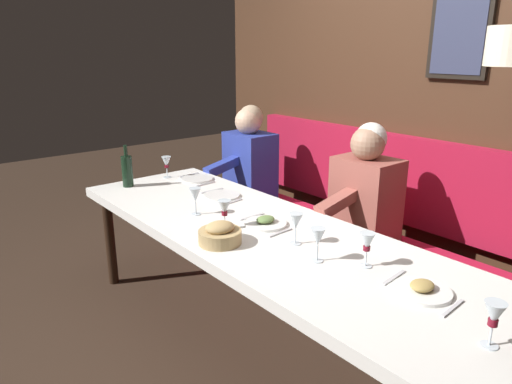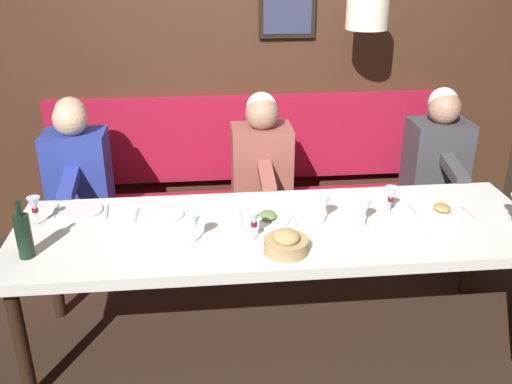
{
  "view_description": "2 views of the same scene",
  "coord_description": "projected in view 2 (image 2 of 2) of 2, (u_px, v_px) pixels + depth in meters",
  "views": [
    {
      "loc": [
        -1.54,
        -1.81,
        1.69
      ],
      "look_at": [
        0.05,
        0.11,
        0.92
      ],
      "focal_mm": 32.82,
      "sensor_mm": 36.0,
      "label": 1
    },
    {
      "loc": [
        -2.68,
        0.39,
        2.15
      ],
      "look_at": [
        0.05,
        0.11,
        0.92
      ],
      "focal_mm": 39.8,
      "sensor_mm": 36.0,
      "label": 2
    }
  ],
  "objects": [
    {
      "name": "place_setting_3",
      "position": [
        442.0,
        211.0,
        3.18
      ],
      "size": [
        0.24,
        0.32,
        0.05
      ],
      "color": "white",
      "rests_on": "dining_table"
    },
    {
      "name": "wine_glass_1",
      "position": [
        391.0,
        195.0,
        3.12
      ],
      "size": [
        0.07,
        0.07,
        0.16
      ],
      "color": "silver",
      "rests_on": "dining_table"
    },
    {
      "name": "wine_glass_5",
      "position": [
        34.0,
        206.0,
        3.0
      ],
      "size": [
        0.07,
        0.07,
        0.16
      ],
      "color": "silver",
      "rests_on": "dining_table"
    },
    {
      "name": "diner_near",
      "position": [
        262.0,
        155.0,
        3.81
      ],
      "size": [
        0.6,
        0.4,
        0.79
      ],
      "color": "#934C42",
      "rests_on": "banquette_bench"
    },
    {
      "name": "wine_glass_6",
      "position": [
        254.0,
        220.0,
        2.85
      ],
      "size": [
        0.07,
        0.07,
        0.16
      ],
      "color": "silver",
      "rests_on": "dining_table"
    },
    {
      "name": "place_setting_2",
      "position": [
        162.0,
        215.0,
        3.14
      ],
      "size": [
        0.24,
        0.32,
        0.01
      ],
      "color": "silver",
      "rests_on": "dining_table"
    },
    {
      "name": "diner_middle",
      "position": [
        76.0,
        162.0,
        3.7
      ],
      "size": [
        0.6,
        0.4,
        0.79
      ],
      "color": "#283893",
      "rests_on": "banquette_bench"
    },
    {
      "name": "wine_glass_4",
      "position": [
        366.0,
        206.0,
        2.99
      ],
      "size": [
        0.07,
        0.07,
        0.16
      ],
      "color": "silver",
      "rests_on": "dining_table"
    },
    {
      "name": "ground_plane",
      "position": [
        276.0,
        337.0,
        3.35
      ],
      "size": [
        12.0,
        12.0,
        0.0
      ],
      "primitive_type": "plane",
      "color": "#332319"
    },
    {
      "name": "place_setting_1",
      "position": [
        81.0,
        211.0,
        3.19
      ],
      "size": [
        0.24,
        0.32,
        0.01
      ],
      "color": "silver",
      "rests_on": "dining_table"
    },
    {
      "name": "back_wall_panel",
      "position": [
        253.0,
        56.0,
        4.12
      ],
      "size": [
        0.59,
        4.22,
        2.9
      ],
      "color": "#422819",
      "rests_on": "ground_plane"
    },
    {
      "name": "wine_bottle",
      "position": [
        24.0,
        235.0,
        2.7
      ],
      "size": [
        0.08,
        0.08,
        0.3
      ],
      "color": "black",
      "rests_on": "dining_table"
    },
    {
      "name": "banquette_bench",
      "position": [
        260.0,
        232.0,
        4.06
      ],
      "size": [
        0.52,
        3.02,
        0.45
      ],
      "primitive_type": "cube",
      "color": "maroon",
      "rests_on": "ground_plane"
    },
    {
      "name": "bread_bowl",
      "position": [
        286.0,
        243.0,
        2.77
      ],
      "size": [
        0.22,
        0.22,
        0.12
      ],
      "color": "tan",
      "rests_on": "dining_table"
    },
    {
      "name": "place_setting_0",
      "position": [
        268.0,
        218.0,
        3.09
      ],
      "size": [
        0.24,
        0.31,
        0.05
      ],
      "color": "white",
      "rests_on": "dining_table"
    },
    {
      "name": "dining_table",
      "position": [
        278.0,
        235.0,
        3.07
      ],
      "size": [
        0.9,
        2.82,
        0.74
      ],
      "color": "silver",
      "rests_on": "ground_plane"
    },
    {
      "name": "wine_glass_2",
      "position": [
        194.0,
        222.0,
        2.82
      ],
      "size": [
        0.07,
        0.07,
        0.16
      ],
      "color": "silver",
      "rests_on": "dining_table"
    },
    {
      "name": "wine_glass_3",
      "position": [
        325.0,
        203.0,
        3.03
      ],
      "size": [
        0.07,
        0.07,
        0.16
      ],
      "color": "silver",
      "rests_on": "dining_table"
    },
    {
      "name": "diner_nearest",
      "position": [
        438.0,
        149.0,
        3.93
      ],
      "size": [
        0.6,
        0.4,
        0.79
      ],
      "color": "#3D3D42",
      "rests_on": "banquette_bench"
    }
  ]
}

